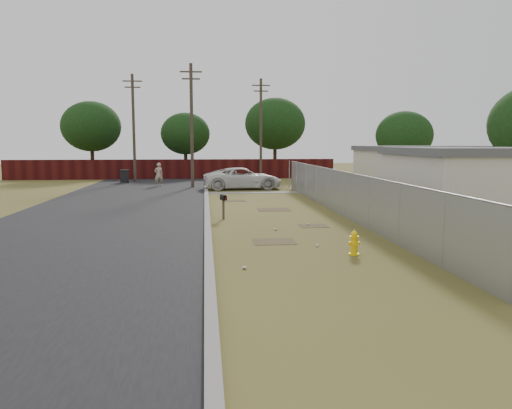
{
  "coord_description": "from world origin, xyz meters",
  "views": [
    {
      "loc": [
        -3.08,
        -21.22,
        3.27
      ],
      "look_at": [
        -1.28,
        -3.68,
        1.1
      ],
      "focal_mm": 35.0,
      "sensor_mm": 36.0,
      "label": 1
    }
  ],
  "objects": [
    {
      "name": "trash_bin",
      "position": [
        -9.72,
        21.0,
        0.55
      ],
      "size": [
        0.74,
        0.77,
        1.08
      ],
      "color": "black",
      "rests_on": "ground"
    },
    {
      "name": "horizon_trees",
      "position": [
        0.84,
        23.56,
        4.63
      ],
      "size": [
        33.32,
        31.94,
        7.78
      ],
      "color": "#302415",
      "rests_on": "ground"
    },
    {
      "name": "privacy_fence",
      "position": [
        -6.0,
        25.0,
        0.9
      ],
      "size": [
        30.0,
        0.12,
        1.8
      ],
      "primitive_type": "cube",
      "color": "#400F0D",
      "rests_on": "ground"
    },
    {
      "name": "chainlink_fence",
      "position": [
        3.12,
        1.03,
        0.8
      ],
      "size": [
        0.1,
        27.06,
        2.02
      ],
      "color": "gray",
      "rests_on": "ground"
    },
    {
      "name": "houses",
      "position": [
        9.7,
        3.13,
        1.56
      ],
      "size": [
        9.3,
        17.24,
        3.1
      ],
      "color": "beige",
      "rests_on": "ground"
    },
    {
      "name": "pickup_truck",
      "position": [
        -0.38,
        14.26,
        0.77
      ],
      "size": [
        5.79,
        3.1,
        1.55
      ],
      "primitive_type": "imported",
      "rotation": [
        0.0,
        0.0,
        1.67
      ],
      "color": "silver",
      "rests_on": "ground"
    },
    {
      "name": "scattered_litter",
      "position": [
        -0.27,
        -4.79,
        0.04
      ],
      "size": [
        3.19,
        6.81,
        0.07
      ],
      "color": "beige",
      "rests_on": "ground"
    },
    {
      "name": "street",
      "position": [
        -6.76,
        8.05,
        0.02
      ],
      "size": [
        15.1,
        60.0,
        0.12
      ],
      "color": "black",
      "rests_on": "ground"
    },
    {
      "name": "fire_hydrant",
      "position": [
        1.26,
        -7.21,
        0.35
      ],
      "size": [
        0.34,
        0.33,
        0.75
      ],
      "color": "yellow",
      "rests_on": "ground"
    },
    {
      "name": "ground",
      "position": [
        0.0,
        0.0,
        0.0
      ],
      "size": [
        120.0,
        120.0,
        0.0
      ],
      "primitive_type": "plane",
      "color": "olive",
      "rests_on": "ground"
    },
    {
      "name": "pedestrian",
      "position": [
        -6.58,
        17.21,
        0.9
      ],
      "size": [
        0.76,
        0.62,
        1.79
      ],
      "primitive_type": "imported",
      "rotation": [
        0.0,
        0.0,
        3.49
      ],
      "color": "tan",
      "rests_on": "ground"
    },
    {
      "name": "mailbox",
      "position": [
        -2.3,
        0.15,
        0.85
      ],
      "size": [
        0.3,
        0.46,
        1.07
      ],
      "color": "brown",
      "rests_on": "ground"
    },
    {
      "name": "utility_poles",
      "position": [
        -3.67,
        20.67,
        4.69
      ],
      "size": [
        12.6,
        8.24,
        9.0
      ],
      "color": "#45392E",
      "rests_on": "ground"
    }
  ]
}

